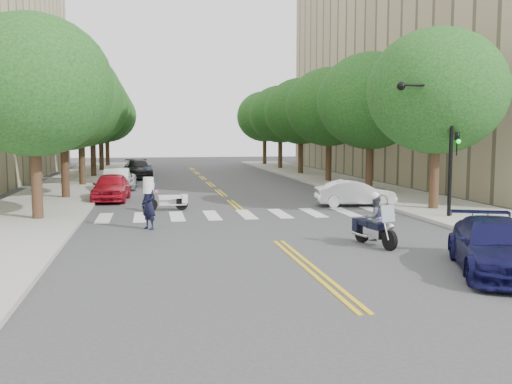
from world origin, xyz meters
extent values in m
plane|color=#38383A|center=(0.00, 0.00, 0.00)|extent=(140.00, 140.00, 0.00)
cube|color=#9E9991|center=(-9.50, 22.00, 0.07)|extent=(5.00, 60.00, 0.15)
cube|color=#9E9991|center=(9.50, 22.00, 0.07)|extent=(5.00, 60.00, 0.15)
cube|color=tan|center=(26.00, 26.00, 11.00)|extent=(26.00, 44.00, 22.00)
cylinder|color=#382316|center=(-8.80, 6.00, 1.66)|extent=(0.44, 0.44, 3.32)
ellipsoid|color=#113D15|center=(-8.80, 6.00, 5.56)|extent=(6.40, 6.40, 5.76)
cylinder|color=#382316|center=(-8.80, 14.00, 1.66)|extent=(0.44, 0.44, 3.32)
ellipsoid|color=#113D15|center=(-8.80, 14.00, 5.56)|extent=(6.40, 6.40, 5.76)
cylinder|color=#382316|center=(-8.80, 22.00, 1.66)|extent=(0.44, 0.44, 3.32)
ellipsoid|color=#113D15|center=(-8.80, 22.00, 5.56)|extent=(6.40, 6.40, 5.76)
cylinder|color=#382316|center=(-8.80, 30.00, 1.66)|extent=(0.44, 0.44, 3.32)
ellipsoid|color=#113D15|center=(-8.80, 30.00, 5.56)|extent=(6.40, 6.40, 5.76)
cylinder|color=#382316|center=(-8.80, 38.00, 1.66)|extent=(0.44, 0.44, 3.32)
ellipsoid|color=#113D15|center=(-8.80, 38.00, 5.56)|extent=(6.40, 6.40, 5.76)
cylinder|color=#382316|center=(-8.80, 46.00, 1.66)|extent=(0.44, 0.44, 3.32)
ellipsoid|color=#113D15|center=(-8.80, 46.00, 5.56)|extent=(6.40, 6.40, 5.76)
cylinder|color=#382316|center=(8.80, 6.00, 1.66)|extent=(0.44, 0.44, 3.32)
ellipsoid|color=#113D15|center=(8.80, 6.00, 5.56)|extent=(6.40, 6.40, 5.76)
cylinder|color=#382316|center=(8.80, 14.00, 1.66)|extent=(0.44, 0.44, 3.32)
ellipsoid|color=#113D15|center=(8.80, 14.00, 5.56)|extent=(6.40, 6.40, 5.76)
cylinder|color=#382316|center=(8.80, 22.00, 1.66)|extent=(0.44, 0.44, 3.32)
ellipsoid|color=#113D15|center=(8.80, 22.00, 5.56)|extent=(6.40, 6.40, 5.76)
cylinder|color=#382316|center=(8.80, 30.00, 1.66)|extent=(0.44, 0.44, 3.32)
ellipsoid|color=#113D15|center=(8.80, 30.00, 5.56)|extent=(6.40, 6.40, 5.76)
cylinder|color=#382316|center=(8.80, 38.00, 1.66)|extent=(0.44, 0.44, 3.32)
ellipsoid|color=#113D15|center=(8.80, 38.00, 5.56)|extent=(6.40, 6.40, 5.76)
cylinder|color=#382316|center=(8.80, 46.00, 1.66)|extent=(0.44, 0.44, 3.32)
ellipsoid|color=#113D15|center=(8.80, 46.00, 5.56)|extent=(6.40, 6.40, 5.76)
cylinder|color=black|center=(8.20, 3.50, 3.00)|extent=(0.16, 0.16, 6.00)
cylinder|color=black|center=(7.00, 3.50, 5.60)|extent=(2.40, 0.10, 0.10)
sphere|color=black|center=(5.90, 3.50, 5.55)|extent=(0.36, 0.36, 0.36)
imported|color=black|center=(8.45, 3.50, 3.20)|extent=(0.16, 0.20, 1.00)
sphere|color=#0CCC26|center=(8.45, 3.35, 3.30)|extent=(0.18, 0.18, 0.18)
cylinder|color=black|center=(3.08, -2.10, 0.32)|extent=(0.28, 0.66, 0.65)
cylinder|color=black|center=(2.74, -0.61, 0.32)|extent=(0.31, 0.67, 0.65)
cube|color=silver|center=(2.90, -1.31, 0.43)|extent=(0.49, 0.90, 0.30)
cube|color=black|center=(2.92, -1.40, 0.67)|extent=(0.48, 0.73, 0.21)
cube|color=black|center=(2.80, -0.89, 0.69)|extent=(0.49, 0.60, 0.15)
cube|color=black|center=(2.70, -0.48, 0.57)|extent=(0.47, 0.37, 0.43)
cube|color=#8C99A5|center=(3.05, -1.98, 1.14)|extent=(0.50, 0.25, 0.52)
cube|color=red|center=(3.13, -1.80, 0.97)|extent=(0.11, 0.11, 0.08)
cube|color=#0C26E5|center=(2.90, -1.85, 0.97)|extent=(0.11, 0.11, 0.08)
imported|color=#474C56|center=(2.90, -1.31, 0.92)|extent=(0.84, 0.72, 1.50)
sphere|color=silver|center=(2.90, -1.31, 1.62)|extent=(0.29, 0.29, 0.29)
cylinder|color=black|center=(-4.21, 8.43, 0.31)|extent=(0.62, 0.18, 0.61)
cylinder|color=black|center=(-2.78, 8.56, 0.31)|extent=(0.62, 0.22, 0.61)
cube|color=silver|center=(-3.45, 8.50, 0.40)|extent=(0.83, 0.36, 0.29)
cube|color=silver|center=(-3.54, 8.49, 0.63)|extent=(0.66, 0.38, 0.20)
cube|color=silver|center=(-3.04, 8.54, 0.65)|extent=(0.53, 0.40, 0.14)
cube|color=silver|center=(-2.64, 8.58, 0.54)|extent=(0.31, 0.42, 0.40)
cube|color=#8C99A5|center=(-4.09, 8.44, 1.08)|extent=(0.18, 0.46, 0.49)
cube|color=red|center=(-3.93, 8.35, 0.92)|extent=(0.10, 0.10, 0.07)
cube|color=#0C26E5|center=(-3.95, 8.56, 0.92)|extent=(0.10, 0.10, 0.07)
imported|color=black|center=(-4.29, 3.26, 0.96)|extent=(0.80, 0.83, 1.91)
imported|color=white|center=(5.88, 8.50, 0.65)|extent=(4.11, 1.85, 1.31)
imported|color=#0E0F3D|center=(4.60, -5.30, 0.70)|extent=(3.60, 5.20, 1.40)
imported|color=red|center=(-6.30, 13.00, 0.76)|extent=(2.04, 4.53, 1.51)
imported|color=white|center=(-6.30, 18.00, 0.72)|extent=(1.53, 4.36, 1.44)
imported|color=#A3A5AA|center=(-6.13, 19.50, 0.59)|extent=(1.97, 4.27, 1.18)
imported|color=black|center=(-5.20, 28.48, 0.75)|extent=(2.56, 5.36, 1.51)
imported|color=gray|center=(-5.20, 34.00, 0.68)|extent=(2.01, 4.13, 1.36)
camera|label=1|loc=(-4.20, -18.51, 3.63)|focal=40.00mm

